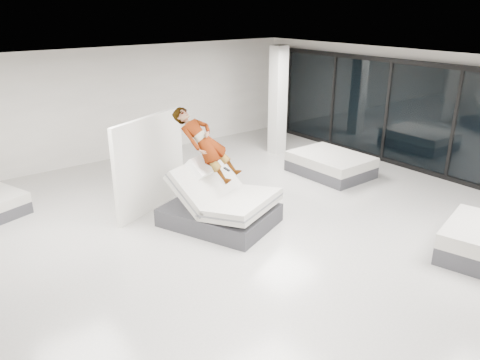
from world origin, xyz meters
The scene contains 8 objects.
room centered at (0.00, 0.00, 1.60)m, with size 14.00×14.04×3.20m.
hero_bed centered at (-0.28, 1.44, 0.41)m, with size 2.31×2.60×1.40m.
person centered at (-0.41, 1.76, 1.37)m, with size 0.65×0.43×1.79m, color slate.
remote centered at (-0.07, 1.52, 1.14)m, with size 0.05×0.14×0.03m, color black.
divider_panel centered at (-1.01, 3.05, 1.04)m, with size 2.30×0.10×2.09m, color white.
flat_bed_right_far centered at (3.81, 2.13, 0.28)m, with size 1.52×2.02×0.55m.
column centered at (4.00, 4.50, 1.60)m, with size 0.40×0.40×3.20m, color silver.
storefront_glazing centered at (5.90, 0.00, 1.45)m, with size 0.12×13.40×2.92m.
Camera 1 is at (-5.36, -5.77, 4.30)m, focal length 35.00 mm.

